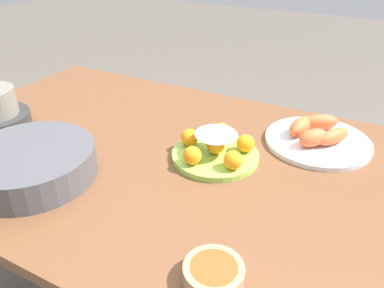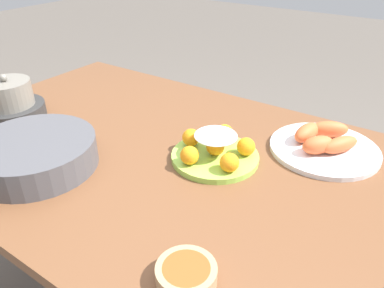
{
  "view_description": "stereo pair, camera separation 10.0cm",
  "coord_description": "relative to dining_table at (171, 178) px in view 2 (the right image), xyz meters",
  "views": [
    {
      "loc": [
        -0.46,
        0.74,
        1.27
      ],
      "look_at": [
        -0.06,
        -0.02,
        0.76
      ],
      "focal_mm": 35.0,
      "sensor_mm": 36.0,
      "label": 1
    },
    {
      "loc": [
        -0.55,
        0.69,
        1.27
      ],
      "look_at": [
        -0.06,
        -0.02,
        0.76
      ],
      "focal_mm": 35.0,
      "sensor_mm": 36.0,
      "label": 2
    }
  ],
  "objects": [
    {
      "name": "sauce_bowl",
      "position": [
        -0.28,
        0.33,
        0.1
      ],
      "size": [
        0.11,
        0.11,
        0.03
      ],
      "color": "tan",
      "rests_on": "dining_table"
    },
    {
      "name": "seafood_platter",
      "position": [
        -0.34,
        -0.26,
        0.1
      ],
      "size": [
        0.3,
        0.3,
        0.06
      ],
      "color": "silver",
      "rests_on": "dining_table"
    },
    {
      "name": "serving_bowl",
      "position": [
        0.25,
        0.24,
        0.12
      ],
      "size": [
        0.32,
        0.32,
        0.08
      ],
      "color": "#4C4C51",
      "rests_on": "dining_table"
    },
    {
      "name": "dining_table",
      "position": [
        0.0,
        0.0,
        0.0
      ],
      "size": [
        1.55,
        0.93,
        0.72
      ],
      "color": "brown",
      "rests_on": "ground_plane"
    },
    {
      "name": "warming_pot",
      "position": [
        0.56,
        0.11,
        0.14
      ],
      "size": [
        0.21,
        0.21,
        0.15
      ],
      "color": "#2D2D2D",
      "rests_on": "dining_table"
    },
    {
      "name": "cake_plate",
      "position": [
        -0.12,
        -0.05,
        0.11
      ],
      "size": [
        0.24,
        0.24,
        0.08
      ],
      "color": "#99CC4C",
      "rests_on": "dining_table"
    }
  ]
}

